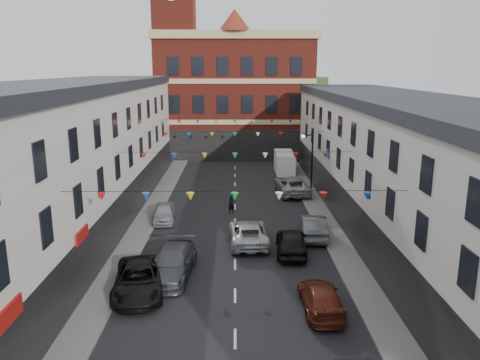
{
  "coord_description": "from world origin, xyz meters",
  "views": [
    {
      "loc": [
        0.02,
        -26.34,
        11.61
      ],
      "look_at": [
        0.37,
        6.81,
        3.62
      ],
      "focal_mm": 35.0,
      "sensor_mm": 36.0,
      "label": 1
    }
  ],
  "objects_px": {
    "car_right_f": "(292,185)",
    "moving_car": "(248,233)",
    "white_van": "(284,162)",
    "pedestrian": "(231,205)",
    "street_lamp": "(309,158)",
    "car_right_e": "(313,226)",
    "car_left_e": "(164,213)",
    "car_right_d": "(291,242)",
    "car_left_d": "(172,263)",
    "car_right_c": "(321,298)",
    "car_left_c": "(139,279)"
  },
  "relations": [
    {
      "from": "car_right_f",
      "to": "moving_car",
      "type": "distance_m",
      "value": 13.48
    },
    {
      "from": "white_van",
      "to": "pedestrian",
      "type": "relative_size",
      "value": 3.39
    },
    {
      "from": "street_lamp",
      "to": "car_right_e",
      "type": "height_order",
      "value": "street_lamp"
    },
    {
      "from": "car_left_e",
      "to": "moving_car",
      "type": "distance_m",
      "value": 7.99
    },
    {
      "from": "car_left_e",
      "to": "car_right_d",
      "type": "relative_size",
      "value": 0.87
    },
    {
      "from": "car_left_d",
      "to": "car_left_e",
      "type": "relative_size",
      "value": 1.37
    },
    {
      "from": "moving_car",
      "to": "car_right_c",
      "type": "bearing_deg",
      "value": 107.37
    },
    {
      "from": "car_right_c",
      "to": "white_van",
      "type": "relative_size",
      "value": 0.87
    },
    {
      "from": "car_right_f",
      "to": "pedestrian",
      "type": "xyz_separation_m",
      "value": [
        -5.66,
        -6.11,
        -0.05
      ]
    },
    {
      "from": "car_left_c",
      "to": "car_right_c",
      "type": "bearing_deg",
      "value": -19.11
    },
    {
      "from": "street_lamp",
      "to": "pedestrian",
      "type": "xyz_separation_m",
      "value": [
        -6.83,
        -3.89,
        -3.14
      ]
    },
    {
      "from": "car_right_e",
      "to": "white_van",
      "type": "relative_size",
      "value": 0.91
    },
    {
      "from": "street_lamp",
      "to": "moving_car",
      "type": "distance_m",
      "value": 12.33
    },
    {
      "from": "car_left_d",
      "to": "car_right_f",
      "type": "xyz_separation_m",
      "value": [
        8.98,
        17.81,
        0.01
      ]
    },
    {
      "from": "car_left_d",
      "to": "white_van",
      "type": "bearing_deg",
      "value": 76.19
    },
    {
      "from": "car_right_c",
      "to": "moving_car",
      "type": "distance_m",
      "value": 9.64
    },
    {
      "from": "pedestrian",
      "to": "car_left_d",
      "type": "bearing_deg",
      "value": -125.07
    },
    {
      "from": "white_van",
      "to": "street_lamp",
      "type": "bearing_deg",
      "value": -84.61
    },
    {
      "from": "white_van",
      "to": "car_left_d",
      "type": "bearing_deg",
      "value": -108.07
    },
    {
      "from": "car_right_f",
      "to": "white_van",
      "type": "bearing_deg",
      "value": -95.18
    },
    {
      "from": "white_van",
      "to": "pedestrian",
      "type": "height_order",
      "value": "white_van"
    },
    {
      "from": "car_left_d",
      "to": "white_van",
      "type": "height_order",
      "value": "white_van"
    },
    {
      "from": "car_left_e",
      "to": "car_right_f",
      "type": "relative_size",
      "value": 0.69
    },
    {
      "from": "street_lamp",
      "to": "car_right_e",
      "type": "distance_m",
      "value": 9.91
    },
    {
      "from": "car_right_f",
      "to": "car_right_e",
      "type": "bearing_deg",
      "value": 86.78
    },
    {
      "from": "car_right_e",
      "to": "car_left_c",
      "type": "bearing_deg",
      "value": 42.81
    },
    {
      "from": "car_left_c",
      "to": "pedestrian",
      "type": "xyz_separation_m",
      "value": [
        4.79,
        13.73,
        0.0
      ]
    },
    {
      "from": "street_lamp",
      "to": "car_right_c",
      "type": "distance_m",
      "value": 19.97
    },
    {
      "from": "car_left_c",
      "to": "car_right_f",
      "type": "bearing_deg",
      "value": 54.97
    },
    {
      "from": "car_right_e",
      "to": "car_left_e",
      "type": "bearing_deg",
      "value": -13.47
    },
    {
      "from": "car_left_c",
      "to": "moving_car",
      "type": "bearing_deg",
      "value": 42.7
    },
    {
      "from": "car_left_e",
      "to": "car_right_c",
      "type": "bearing_deg",
      "value": -59.35
    },
    {
      "from": "street_lamp",
      "to": "moving_car",
      "type": "relative_size",
      "value": 1.1
    },
    {
      "from": "street_lamp",
      "to": "car_right_e",
      "type": "bearing_deg",
      "value": -96.41
    },
    {
      "from": "car_right_c",
      "to": "white_van",
      "type": "xyz_separation_m",
      "value": [
        1.4,
        31.08,
        0.5
      ]
    },
    {
      "from": "car_left_c",
      "to": "car_right_c",
      "type": "relative_size",
      "value": 1.22
    },
    {
      "from": "street_lamp",
      "to": "white_van",
      "type": "height_order",
      "value": "street_lamp"
    },
    {
      "from": "white_van",
      "to": "car_right_e",
      "type": "bearing_deg",
      "value": -89.6
    },
    {
      "from": "car_left_c",
      "to": "white_van",
      "type": "relative_size",
      "value": 1.06
    },
    {
      "from": "car_left_c",
      "to": "car_right_e",
      "type": "height_order",
      "value": "car_right_e"
    },
    {
      "from": "car_left_c",
      "to": "white_van",
      "type": "xyz_separation_m",
      "value": [
        10.67,
        29.13,
        0.39
      ]
    },
    {
      "from": "pedestrian",
      "to": "white_van",
      "type": "bearing_deg",
      "value": 49.85
    },
    {
      "from": "street_lamp",
      "to": "car_right_f",
      "type": "height_order",
      "value": "street_lamp"
    },
    {
      "from": "white_van",
      "to": "moving_car",
      "type": "bearing_deg",
      "value": -101.35
    },
    {
      "from": "car_left_e",
      "to": "car_left_c",
      "type": "bearing_deg",
      "value": -92.3
    },
    {
      "from": "car_left_e",
      "to": "car_right_f",
      "type": "height_order",
      "value": "car_right_f"
    },
    {
      "from": "car_left_d",
      "to": "moving_car",
      "type": "height_order",
      "value": "car_left_d"
    },
    {
      "from": "moving_car",
      "to": "white_van",
      "type": "height_order",
      "value": "white_van"
    },
    {
      "from": "street_lamp",
      "to": "car_left_d",
      "type": "bearing_deg",
      "value": -123.07
    },
    {
      "from": "car_left_e",
      "to": "car_right_f",
      "type": "xyz_separation_m",
      "value": [
        10.88,
        7.95,
        0.12
      ]
    }
  ]
}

